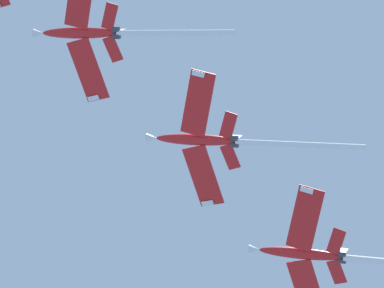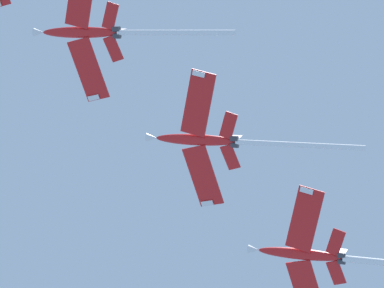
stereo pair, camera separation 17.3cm
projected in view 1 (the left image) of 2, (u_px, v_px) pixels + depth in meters
The scene contains 3 objects.
jet_second at pixel (96, 33), 117.02m from camera, with size 19.56×28.08×12.37m.
jet_third at pixel (213, 140), 116.55m from camera, with size 19.57×28.68×12.48m.
jet_fourth at pixel (335, 257), 115.01m from camera, with size 19.56×32.10×13.58m.
Camera 1 is at (-7.14, -9.13, 1.65)m, focal length 78.93 mm.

